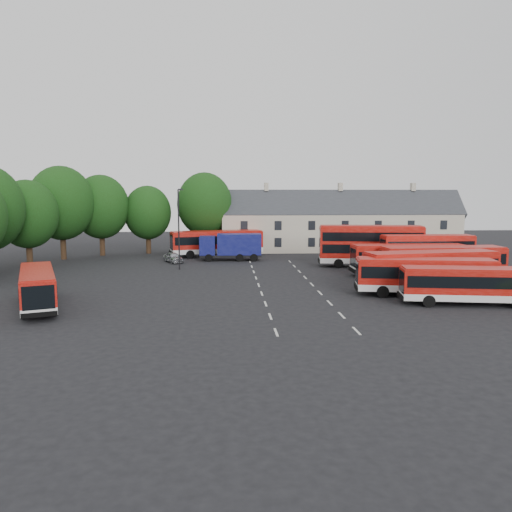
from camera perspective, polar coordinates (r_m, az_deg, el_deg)
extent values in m
plane|color=black|center=(44.43, 0.47, -3.81)|extent=(140.00, 140.00, 0.00)
cube|color=beige|center=(30.85, 2.31, -8.70)|extent=(0.15, 1.80, 0.01)
cube|color=beige|center=(34.69, 1.64, -6.91)|extent=(0.15, 1.80, 0.01)
cube|color=beige|center=(38.57, 1.10, -5.48)|extent=(0.15, 1.80, 0.01)
cube|color=beige|center=(42.48, 0.66, -4.31)|extent=(0.15, 1.80, 0.01)
cube|color=beige|center=(46.39, 0.30, -3.33)|extent=(0.15, 1.80, 0.01)
cube|color=beige|center=(50.33, 0.00, -2.51)|extent=(0.15, 1.80, 0.01)
cube|color=beige|center=(54.27, -0.27, -1.81)|extent=(0.15, 1.80, 0.01)
cube|color=beige|center=(58.22, -0.49, -1.21)|extent=(0.15, 1.80, 0.01)
cube|color=beige|center=(62.17, -0.69, -0.68)|extent=(0.15, 1.80, 0.01)
cube|color=beige|center=(31.73, 11.43, -8.38)|extent=(0.15, 1.80, 0.01)
cube|color=beige|center=(35.49, 9.76, -6.69)|extent=(0.15, 1.80, 0.01)
cube|color=beige|center=(39.29, 8.42, -5.32)|extent=(0.15, 1.80, 0.01)
cube|color=beige|center=(43.13, 7.32, -4.19)|extent=(0.15, 1.80, 0.01)
cube|color=beige|center=(46.99, 6.41, -3.25)|extent=(0.15, 1.80, 0.01)
cube|color=beige|center=(50.87, 5.63, -2.44)|extent=(0.15, 1.80, 0.01)
cube|color=beige|center=(54.78, 4.97, -1.76)|extent=(0.15, 1.80, 0.01)
cube|color=beige|center=(58.69, 4.39, -1.16)|extent=(0.15, 1.80, 0.01)
cube|color=beige|center=(62.62, 3.89, -0.64)|extent=(0.15, 1.80, 0.01)
cylinder|color=black|center=(64.13, -24.48, 0.57)|extent=(0.70, 0.70, 3.67)
ellipsoid|color=#18360E|center=(63.84, -24.67, 4.38)|extent=(6.93, 6.93, 7.97)
cylinder|color=black|center=(69.07, -21.18, 1.44)|extent=(0.70, 0.70, 4.38)
ellipsoid|color=#18360E|center=(68.80, -21.37, 5.65)|extent=(8.25, 8.25, 9.49)
cylinder|color=black|center=(71.85, -17.17, 1.67)|extent=(0.70, 0.70, 4.02)
ellipsoid|color=#18360E|center=(71.58, -17.31, 5.39)|extent=(7.59, 7.59, 8.73)
cylinder|color=black|center=(72.66, -12.19, 1.67)|extent=(0.70, 0.70, 3.50)
ellipsoid|color=#18360E|center=(72.41, -12.27, 4.87)|extent=(6.60, 6.60, 7.59)
cylinder|color=black|center=(72.86, -5.84, 2.08)|extent=(0.70, 0.70, 4.20)
ellipsoid|color=#18360E|center=(72.60, -5.89, 5.92)|extent=(7.92, 7.92, 9.11)
cube|color=beige|center=(75.69, 9.51, 2.70)|extent=(35.00, 7.00, 5.50)
cube|color=#2D3035|center=(75.54, 9.55, 4.78)|extent=(35.70, 7.13, 7.13)
cube|color=beige|center=(73.79, 1.18, 7.91)|extent=(0.60, 0.90, 1.20)
cube|color=beige|center=(75.49, 9.61, 7.79)|extent=(0.60, 0.90, 1.20)
cube|color=beige|center=(78.71, 17.50, 7.53)|extent=(0.60, 0.90, 1.20)
cube|color=silver|center=(41.29, 23.26, -4.21)|extent=(10.47, 3.96, 0.51)
cube|color=#A4120A|center=(41.09, 23.34, -2.62)|extent=(10.47, 3.96, 1.81)
cube|color=black|center=(41.08, 23.35, -2.55)|extent=(10.08, 3.95, 0.88)
cube|color=#A4120A|center=(40.95, 23.41, -1.30)|extent=(10.26, 3.83, 0.11)
cylinder|color=black|center=(39.47, 19.15, -4.90)|extent=(0.96, 0.41, 0.93)
cylinder|color=black|center=(43.39, 26.97, -4.22)|extent=(0.96, 0.41, 0.93)
cube|color=silver|center=(43.68, 18.68, -3.33)|extent=(11.33, 4.30, 0.55)
cube|color=#A4120A|center=(43.48, 18.75, -1.70)|extent=(11.33, 4.30, 1.96)
cube|color=black|center=(43.47, 18.75, -1.64)|extent=(10.91, 4.29, 0.96)
cube|color=#A4120A|center=(43.34, 18.80, -0.35)|extent=(11.10, 4.17, 0.12)
cylinder|color=black|center=(41.98, 14.28, -3.97)|extent=(1.04, 0.44, 1.01)
cylinder|color=black|center=(45.72, 22.70, -3.41)|extent=(1.04, 0.44, 1.01)
cube|color=silver|center=(46.92, 19.29, -2.58)|extent=(12.23, 4.52, 0.60)
cube|color=#A4120A|center=(46.72, 19.36, -0.94)|extent=(12.23, 4.52, 2.12)
cube|color=black|center=(46.71, 19.36, -0.87)|extent=(11.76, 4.51, 1.03)
cube|color=#A4120A|center=(46.58, 19.42, 0.42)|extent=(11.97, 4.37, 0.13)
cylinder|color=black|center=(44.02, 15.86, -3.46)|extent=(1.12, 0.47, 1.09)
cylinder|color=black|center=(50.06, 22.28, -2.48)|extent=(1.12, 0.47, 1.09)
cube|color=silver|center=(51.87, 20.49, -1.75)|extent=(11.94, 3.18, 0.59)
cube|color=#A4120A|center=(51.69, 20.56, -0.28)|extent=(11.94, 3.18, 2.10)
cube|color=black|center=(51.69, 20.56, -0.22)|extent=(11.47, 3.22, 1.02)
cube|color=#A4120A|center=(51.57, 20.61, 0.94)|extent=(11.70, 3.06, 0.13)
cylinder|color=black|center=(49.25, 17.15, -2.42)|extent=(1.09, 0.35, 1.08)
cylinder|color=black|center=(54.74, 23.47, -1.76)|extent=(1.09, 0.35, 1.08)
cube|color=silver|center=(53.67, 16.99, -1.35)|extent=(11.58, 2.65, 0.58)
cube|color=#A4120A|center=(53.50, 17.04, 0.05)|extent=(11.58, 2.65, 2.05)
cube|color=black|center=(53.50, 17.05, 0.10)|extent=(11.12, 2.72, 1.00)
cube|color=#A4120A|center=(53.39, 17.09, 1.19)|extent=(11.35, 2.55, 0.13)
cylinder|color=black|center=(51.41, 13.57, -1.92)|extent=(1.05, 0.30, 1.05)
cylinder|color=black|center=(56.19, 20.11, -1.40)|extent=(1.05, 0.30, 1.05)
cube|color=silver|center=(57.28, 18.89, -1.03)|extent=(9.82, 2.25, 0.49)
cube|color=#A4120A|center=(57.07, 18.96, 0.70)|extent=(9.82, 2.25, 2.99)
cube|color=black|center=(57.14, 18.94, 0.12)|extent=(9.42, 2.30, 0.85)
cube|color=#A4120A|center=(56.93, 19.03, 2.24)|extent=(9.62, 2.16, 0.11)
cylinder|color=black|center=(55.25, 16.27, -1.48)|extent=(0.89, 0.25, 0.89)
cylinder|color=black|center=(59.49, 21.31, -1.09)|extent=(0.89, 0.25, 0.89)
cube|color=black|center=(57.02, 18.99, 1.28)|extent=(9.42, 2.30, 0.85)
cube|color=silver|center=(59.39, 12.92, -0.42)|extent=(11.97, 4.24, 0.59)
cube|color=#A4120A|center=(59.16, 12.97, 1.57)|extent=(11.97, 4.24, 3.57)
cube|color=black|center=(59.23, 12.95, 0.91)|extent=(11.52, 4.24, 1.01)
cube|color=#A4120A|center=(59.02, 13.02, 3.35)|extent=(11.73, 4.10, 0.13)
cylinder|color=black|center=(57.80, 9.41, -0.83)|extent=(1.10, 0.44, 1.07)
cylinder|color=black|center=(61.27, 16.21, -0.58)|extent=(1.10, 0.44, 1.07)
cube|color=black|center=(59.10, 12.99, 2.24)|extent=(11.52, 4.24, 1.01)
cube|color=silver|center=(40.53, -23.64, -4.45)|extent=(5.66, 10.16, 0.50)
cube|color=#A4120A|center=(40.33, -23.72, -2.87)|extent=(5.66, 10.16, 1.77)
cube|color=black|center=(40.32, -23.72, -2.81)|extent=(5.57, 9.80, 0.86)
cube|color=#A4120A|center=(40.19, -23.79, -1.56)|extent=(5.50, 9.94, 0.11)
cylinder|color=black|center=(37.46, -21.98, -5.67)|extent=(0.56, 0.94, 0.91)
cylinder|color=black|center=(43.73, -25.03, -4.05)|extent=(0.56, 0.94, 0.91)
cube|color=silver|center=(67.88, -4.49, 0.69)|extent=(12.61, 5.85, 0.62)
cube|color=#A4120A|center=(67.74, -4.50, 1.86)|extent=(12.61, 5.85, 2.18)
cube|color=black|center=(67.73, -4.50, 1.91)|extent=(12.15, 5.79, 1.06)
cube|color=#A4120A|center=(67.65, -4.51, 2.83)|extent=(12.35, 5.68, 0.13)
cylinder|color=black|center=(65.86, -7.55, 0.18)|extent=(1.16, 0.59, 1.12)
cylinder|color=black|center=(70.16, -1.61, 0.66)|extent=(1.16, 0.59, 1.12)
cube|color=black|center=(63.57, -2.93, 0.05)|extent=(7.79, 2.18, 0.29)
cube|color=#0F1257|center=(63.51, -5.57, 1.21)|extent=(1.98, 2.45, 2.33)
cube|color=black|center=(63.53, -6.40, 1.52)|extent=(0.13, 2.06, 1.16)
cube|color=#0F1257|center=(63.41, -1.93, 1.36)|extent=(5.56, 2.51, 2.62)
cylinder|color=black|center=(62.58, -5.42, -0.22)|extent=(0.97, 0.29, 0.97)
cylinder|color=black|center=(64.73, -0.32, 0.06)|extent=(0.97, 0.29, 0.97)
imported|color=#9D9FA5|center=(62.41, -9.43, -0.16)|extent=(3.05, 4.02, 1.28)
cylinder|color=black|center=(56.08, -8.82, 2.97)|extent=(0.16, 0.16, 8.92)
cube|color=black|center=(55.95, -8.63, 7.53)|extent=(0.56, 0.28, 0.16)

